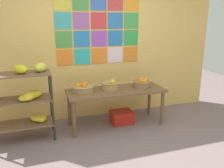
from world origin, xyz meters
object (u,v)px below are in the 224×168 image
(banana_shelf_unit, at_px, (24,98))
(display_table, at_px, (116,94))
(fruit_basket_back_right, at_px, (83,87))
(produce_crate_under_table, at_px, (122,117))
(fruit_basket_right, at_px, (110,85))
(fruit_basket_left, at_px, (142,83))

(banana_shelf_unit, relative_size, display_table, 0.71)
(fruit_basket_back_right, distance_m, produce_crate_under_table, 0.90)
(fruit_basket_right, xyz_separation_m, produce_crate_under_table, (0.21, -0.02, -0.62))
(display_table, distance_m, fruit_basket_back_right, 0.58)
(fruit_basket_left, xyz_separation_m, fruit_basket_back_right, (-1.04, 0.13, -0.02))
(banana_shelf_unit, bearing_deg, fruit_basket_right, 4.93)
(produce_crate_under_table, bearing_deg, fruit_basket_back_right, 172.32)
(banana_shelf_unit, bearing_deg, fruit_basket_left, 1.99)
(produce_crate_under_table, bearing_deg, fruit_basket_left, -5.41)
(fruit_basket_back_right, height_order, produce_crate_under_table, fruit_basket_back_right)
(fruit_basket_left, xyz_separation_m, produce_crate_under_table, (-0.36, 0.03, -0.61))
(fruit_basket_left, bearing_deg, display_table, 178.96)
(fruit_basket_right, distance_m, produce_crate_under_table, 0.65)
(banana_shelf_unit, distance_m, fruit_basket_right, 1.40)
(fruit_basket_left, relative_size, produce_crate_under_table, 0.83)
(fruit_basket_right, xyz_separation_m, fruit_basket_back_right, (-0.47, 0.07, -0.02))
(banana_shelf_unit, xyz_separation_m, produce_crate_under_table, (1.60, 0.10, -0.57))
(fruit_basket_right, height_order, fruit_basket_left, fruit_basket_right)
(banana_shelf_unit, relative_size, produce_crate_under_table, 3.14)
(produce_crate_under_table, bearing_deg, banana_shelf_unit, -176.34)
(display_table, relative_size, fruit_basket_back_right, 4.23)
(banana_shelf_unit, distance_m, produce_crate_under_table, 1.71)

